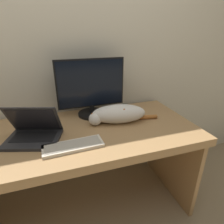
# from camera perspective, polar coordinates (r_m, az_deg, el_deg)

# --- Properties ---
(wall_back) EXTENTS (6.40, 0.06, 2.60)m
(wall_back) POSITION_cam_1_polar(r_m,az_deg,el_deg) (1.64, -14.00, 18.59)
(wall_back) COLOR beige
(wall_back) RESTS_ON ground_plane
(desk) EXTENTS (1.72, 0.78, 0.77)m
(desk) POSITION_cam_1_polar(r_m,az_deg,el_deg) (1.44, -9.62, -10.94)
(desk) COLOR #A37A4C
(desk) RESTS_ON ground_plane
(monitor) EXTENTS (0.55, 0.24, 0.47)m
(monitor) POSITION_cam_1_polar(r_m,az_deg,el_deg) (1.52, -6.38, 7.03)
(monitor) COLOR black
(monitor) RESTS_ON desk
(laptop) EXTENTS (0.39, 0.34, 0.23)m
(laptop) POSITION_cam_1_polar(r_m,az_deg,el_deg) (1.33, -22.80, -5.88)
(laptop) COLOR #232326
(laptop) RESTS_ON desk
(external_keyboard) EXTENTS (0.37, 0.14, 0.02)m
(external_keyboard) POSITION_cam_1_polar(r_m,az_deg,el_deg) (1.19, -11.73, -10.06)
(external_keyboard) COLOR beige
(external_keyboard) RESTS_ON desk
(cat) EXTENTS (0.55, 0.23, 0.14)m
(cat) POSITION_cam_1_polar(r_m,az_deg,el_deg) (1.43, 1.68, -0.51)
(cat) COLOR silver
(cat) RESTS_ON desk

